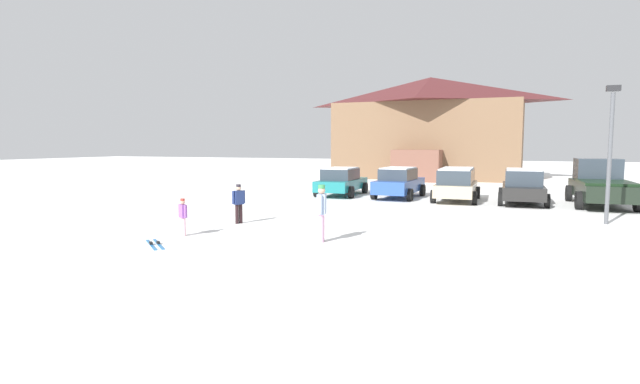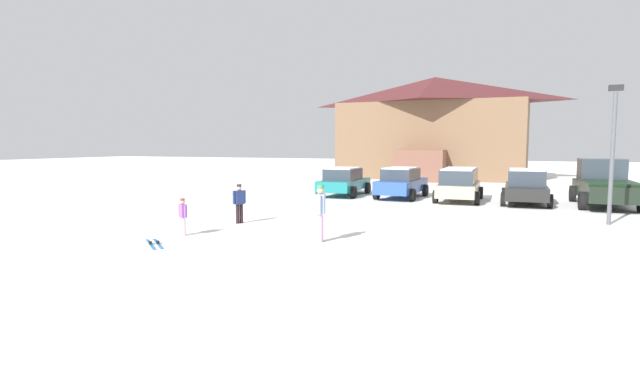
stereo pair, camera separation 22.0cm
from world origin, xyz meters
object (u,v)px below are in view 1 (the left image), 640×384
(parked_beige_suv, at_px, (457,183))
(parked_black_sedan, at_px, (523,186))
(lamp_post, at_px, (610,146))
(parked_teal_hatchback, at_px, (341,181))
(pair_of_skis, at_px, (155,244))
(parked_blue_hatchback, at_px, (399,182))
(skier_teen_in_navy_coat, at_px, (239,201))
(skier_child_in_purple_jacket, at_px, (183,215))
(skier_adult_in_blue_parka, at_px, (322,210))
(pickup_truck, at_px, (600,184))
(ski_lodge, at_px, (429,127))

(parked_beige_suv, height_order, parked_black_sedan, parked_black_sedan)
(parked_beige_suv, bearing_deg, lamp_post, -43.64)
(parked_teal_hatchback, xyz_separation_m, pair_of_skis, (-0.47, -14.83, -0.77))
(parked_blue_hatchback, xyz_separation_m, skier_teen_in_navy_coat, (-3.47, -10.50, -0.03))
(skier_teen_in_navy_coat, bearing_deg, skier_child_in_purple_jacket, -97.47)
(parked_black_sedan, relative_size, lamp_post, 0.93)
(parked_blue_hatchback, bearing_deg, pair_of_skis, -104.24)
(parked_black_sedan, relative_size, skier_adult_in_blue_parka, 2.70)
(parked_teal_hatchback, relative_size, lamp_post, 0.94)
(pickup_truck, relative_size, pair_of_skis, 4.13)
(pickup_truck, bearing_deg, ski_lodge, 122.26)
(parked_black_sedan, height_order, pickup_truck, pickup_truck)
(parked_blue_hatchback, height_order, skier_adult_in_blue_parka, skier_adult_in_blue_parka)
(pickup_truck, bearing_deg, pair_of_skis, -131.37)
(skier_teen_in_navy_coat, bearing_deg, parked_black_sedan, 46.66)
(skier_adult_in_blue_parka, bearing_deg, pair_of_skis, -153.35)
(ski_lodge, height_order, pickup_truck, ski_lodge)
(parked_blue_hatchback, distance_m, pickup_truck, 9.37)
(parked_blue_hatchback, relative_size, pair_of_skis, 3.27)
(parked_teal_hatchback, relative_size, parked_blue_hatchback, 1.01)
(parked_beige_suv, bearing_deg, skier_child_in_purple_jacket, -117.83)
(ski_lodge, xyz_separation_m, parked_blue_hatchback, (1.19, -16.90, -3.42))
(skier_child_in_purple_jacket, relative_size, pair_of_skis, 0.85)
(parked_blue_hatchback, xyz_separation_m, skier_adult_in_blue_parka, (0.51, -12.56, 0.12))
(parked_blue_hatchback, relative_size, skier_adult_in_blue_parka, 2.70)
(parked_blue_hatchback, height_order, skier_teen_in_navy_coat, parked_blue_hatchback)
(lamp_post, bearing_deg, skier_adult_in_blue_parka, -140.93)
(ski_lodge, bearing_deg, skier_adult_in_blue_parka, -86.69)
(parked_teal_hatchback, distance_m, skier_child_in_purple_jacket, 13.40)
(pickup_truck, bearing_deg, parked_beige_suv, -175.34)
(parked_black_sedan, distance_m, skier_teen_in_navy_coat, 13.88)
(skier_adult_in_blue_parka, bearing_deg, parked_blue_hatchback, 92.34)
(skier_child_in_purple_jacket, height_order, pair_of_skis, skier_child_in_purple_jacket)
(ski_lodge, distance_m, skier_teen_in_navy_coat, 27.71)
(parked_teal_hatchback, relative_size, skier_child_in_purple_jacket, 3.92)
(pickup_truck, height_order, skier_child_in_purple_jacket, pickup_truck)
(parked_blue_hatchback, xyz_separation_m, parked_beige_suv, (2.98, -0.34, 0.07))
(parked_teal_hatchback, xyz_separation_m, parked_black_sedan, (9.32, -0.56, 0.05))
(skier_teen_in_navy_coat, bearing_deg, parked_blue_hatchback, 71.73)
(parked_teal_hatchback, bearing_deg, parked_blue_hatchback, -2.60)
(skier_teen_in_navy_coat, relative_size, skier_child_in_purple_jacket, 1.21)
(ski_lodge, height_order, parked_beige_suv, ski_lodge)
(ski_lodge, relative_size, skier_teen_in_navy_coat, 11.03)
(parked_black_sedan, relative_size, skier_child_in_purple_jacket, 3.87)
(parked_black_sedan, xyz_separation_m, skier_adult_in_blue_parka, (-5.54, -12.15, 0.10))
(skier_teen_in_navy_coat, bearing_deg, ski_lodge, 85.25)
(parked_black_sedan, bearing_deg, parked_teal_hatchback, 176.58)
(pickup_truck, height_order, skier_teen_in_navy_coat, pickup_truck)
(parked_blue_hatchback, relative_size, pickup_truck, 0.79)
(ski_lodge, relative_size, parked_teal_hatchback, 3.40)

